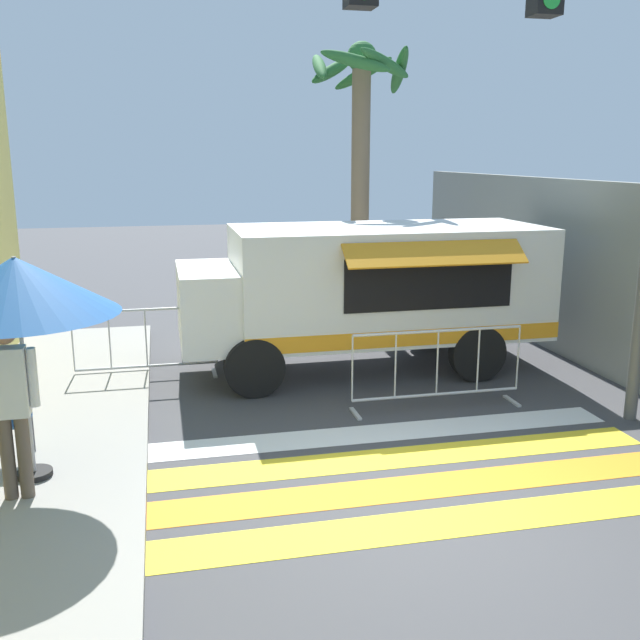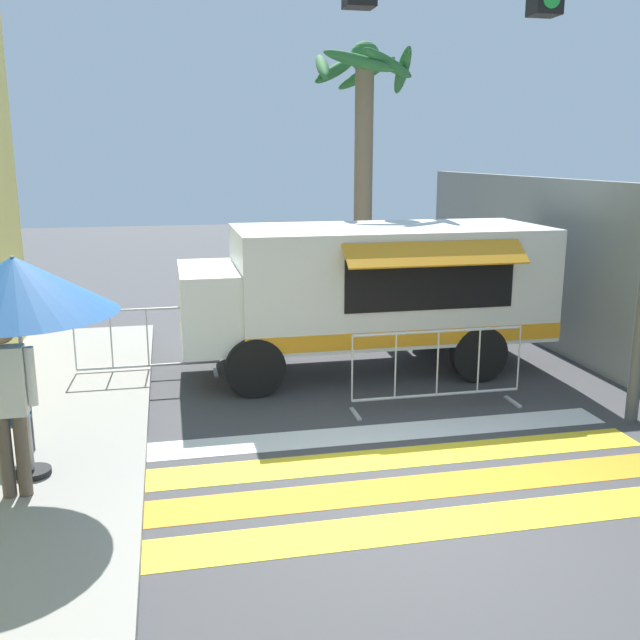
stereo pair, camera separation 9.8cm
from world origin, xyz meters
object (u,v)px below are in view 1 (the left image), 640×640
at_px(patio_umbrella, 16,287).
at_px(barricade_side, 146,344).
at_px(vendor_person, 10,398).
at_px(food_truck, 361,286).
at_px(traffic_signal_pole, 547,54).
at_px(barricade_front, 437,369).
at_px(palm_tree, 360,132).
at_px(folding_chair, 11,413).

bearing_deg(patio_umbrella, barricade_side, 72.96).
bearing_deg(vendor_person, food_truck, 26.34).
bearing_deg(traffic_signal_pole, barricade_front, 129.32).
xyz_separation_m(food_truck, palm_tree, (1.00, 3.70, 2.48)).
bearing_deg(food_truck, barricade_front, -75.83).
distance_m(traffic_signal_pole, folding_chair, 7.18).
distance_m(folding_chair, palm_tree, 9.28).
height_order(patio_umbrella, barricade_side, patio_umbrella).
bearing_deg(barricade_side, traffic_signal_pole, -34.47).
bearing_deg(traffic_signal_pole, patio_umbrella, -175.83).
distance_m(food_truck, patio_umbrella, 5.68).
bearing_deg(palm_tree, barricade_front, -94.86).
bearing_deg(palm_tree, barricade_side, -141.42).
relative_size(folding_chair, vendor_person, 0.48).
bearing_deg(traffic_signal_pole, barricade_side, 145.53).
bearing_deg(vendor_person, patio_umbrella, 67.79).
distance_m(barricade_front, barricade_side, 4.48).
bearing_deg(vendor_person, barricade_side, 59.92).
bearing_deg(barricade_side, barricade_front, -30.08).
distance_m(traffic_signal_pole, patio_umbrella, 6.25).
relative_size(folding_chair, palm_tree, 0.15).
bearing_deg(vendor_person, traffic_signal_pole, -5.43).
relative_size(food_truck, patio_umbrella, 2.50).
relative_size(food_truck, barricade_front, 2.37).
xyz_separation_m(folding_chair, vendor_person, (0.23, -1.02, 0.50)).
height_order(barricade_side, palm_tree, palm_tree).
bearing_deg(vendor_person, folding_chair, 88.43).
height_order(traffic_signal_pole, vendor_person, traffic_signal_pole).
bearing_deg(palm_tree, folding_chair, -131.42).
relative_size(patio_umbrella, barricade_side, 1.05).
bearing_deg(folding_chair, traffic_signal_pole, 13.66).
relative_size(traffic_signal_pole, palm_tree, 1.11).
height_order(patio_umbrella, palm_tree, palm_tree).
bearing_deg(barricade_front, palm_tree, 85.14).
relative_size(traffic_signal_pole, vendor_person, 3.51).
bearing_deg(vendor_person, barricade_front, 5.92).
relative_size(food_truck, folding_chair, 6.70).
relative_size(traffic_signal_pole, barricade_front, 2.58).
relative_size(food_truck, barricade_side, 2.63).
xyz_separation_m(vendor_person, palm_tree, (5.54, 7.56, 2.68)).
bearing_deg(food_truck, folding_chair, -149.28).
distance_m(food_truck, palm_tree, 4.57).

